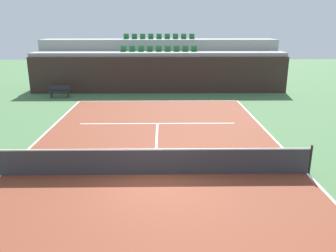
# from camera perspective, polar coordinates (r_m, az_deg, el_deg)

# --- Properties ---
(ground_plane) EXTENTS (80.00, 80.00, 0.00)m
(ground_plane) POSITION_cam_1_polar(r_m,az_deg,el_deg) (12.22, -2.22, -8.14)
(ground_plane) COLOR #477042
(court_surface) EXTENTS (11.00, 24.00, 0.01)m
(court_surface) POSITION_cam_1_polar(r_m,az_deg,el_deg) (12.22, -2.22, -8.12)
(court_surface) COLOR brown
(court_surface) RESTS_ON ground_plane
(baseline_far) EXTENTS (11.00, 0.10, 0.00)m
(baseline_far) POSITION_cam_1_polar(r_m,az_deg,el_deg) (23.59, -1.59, 4.24)
(baseline_far) COLOR white
(baseline_far) RESTS_ON court_surface
(sideline_left) EXTENTS (0.10, 24.00, 0.00)m
(sideline_left) POSITION_cam_1_polar(r_m,az_deg,el_deg) (13.50, -26.25, -7.42)
(sideline_left) COLOR white
(sideline_left) RESTS_ON court_surface
(sideline_right) EXTENTS (0.10, 24.00, 0.00)m
(sideline_right) POSITION_cam_1_polar(r_m,az_deg,el_deg) (13.25, 22.27, -7.35)
(sideline_right) COLOR white
(sideline_right) RESTS_ON court_surface
(service_line_far) EXTENTS (8.26, 0.10, 0.00)m
(service_line_far) POSITION_cam_1_polar(r_m,az_deg,el_deg) (18.22, -1.78, 0.43)
(service_line_far) COLOR white
(service_line_far) RESTS_ON court_surface
(centre_service_line) EXTENTS (0.10, 6.40, 0.00)m
(centre_service_line) POSITION_cam_1_polar(r_m,az_deg,el_deg) (15.18, -1.96, -2.99)
(centre_service_line) COLOR white
(centre_service_line) RESTS_ON court_surface
(back_wall) EXTENTS (19.57, 0.30, 2.73)m
(back_wall) POSITION_cam_1_polar(r_m,az_deg,el_deg) (26.13, -1.54, 8.49)
(back_wall) COLOR #33231E
(back_wall) RESTS_ON ground_plane
(stands_tier_lower) EXTENTS (19.57, 2.40, 3.01)m
(stands_tier_lower) POSITION_cam_1_polar(r_m,az_deg,el_deg) (27.44, -1.52, 9.19)
(stands_tier_lower) COLOR #9E9E99
(stands_tier_lower) RESTS_ON ground_plane
(stands_tier_upper) EXTENTS (19.57, 2.40, 3.86)m
(stands_tier_upper) POSITION_cam_1_polar(r_m,az_deg,el_deg) (29.78, -1.48, 10.62)
(stands_tier_upper) COLOR #9E9E99
(stands_tier_upper) RESTS_ON ground_plane
(seating_row_lower) EXTENTS (6.00, 0.44, 0.44)m
(seating_row_lower) POSITION_cam_1_polar(r_m,az_deg,el_deg) (27.37, -1.54, 12.59)
(seating_row_lower) COLOR #1E6633
(seating_row_lower) RESTS_ON stands_tier_lower
(seating_row_upper) EXTENTS (6.00, 0.44, 0.44)m
(seating_row_upper) POSITION_cam_1_polar(r_m,az_deg,el_deg) (29.72, -1.50, 14.58)
(seating_row_upper) COLOR #1E6633
(seating_row_upper) RESTS_ON stands_tier_upper
(tennis_net) EXTENTS (11.08, 0.08, 1.07)m
(tennis_net) POSITION_cam_1_polar(r_m,az_deg,el_deg) (12.01, -2.25, -5.94)
(tennis_net) COLOR black
(tennis_net) RESTS_ON court_surface
(player_bench) EXTENTS (1.50, 0.40, 0.85)m
(player_bench) POSITION_cam_1_polar(r_m,az_deg,el_deg) (25.80, -17.67, 5.66)
(player_bench) COLOR #232328
(player_bench) RESTS_ON ground_plane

